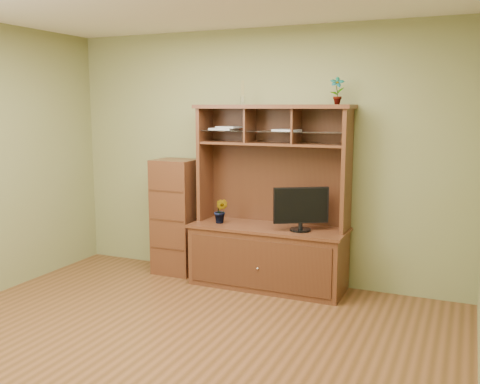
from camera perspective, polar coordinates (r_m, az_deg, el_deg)
The scene contains 8 objects.
room at distance 4.02m, azimuth -8.37°, elevation 1.45°, with size 4.54×4.04×2.74m.
media_hutch at distance 5.62m, azimuth 3.10°, elevation -4.90°, with size 1.66×0.61×1.90m.
monitor at distance 5.35m, azimuth 6.50°, elevation -1.71°, with size 0.50×0.32×0.44m.
orchid_plant at distance 5.68m, azimuth -2.06°, elevation -2.03°, with size 0.15×0.12×0.27m, color #2B5F20.
top_plant at distance 5.34m, azimuth 10.31°, elevation 10.62°, with size 0.14×0.10×0.27m, color #3D6523.
reed_diffuser at distance 5.65m, azimuth 0.28°, elevation 10.29°, with size 0.05×0.05×0.25m.
magazines at distance 5.64m, azimuth 0.57°, elevation 6.76°, with size 0.99×0.24×0.04m.
side_cabinet at distance 6.11m, azimuth -6.80°, elevation -2.61°, with size 0.46×0.42×1.30m.
Camera 1 is at (2.11, -3.38, 1.88)m, focal length 40.00 mm.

